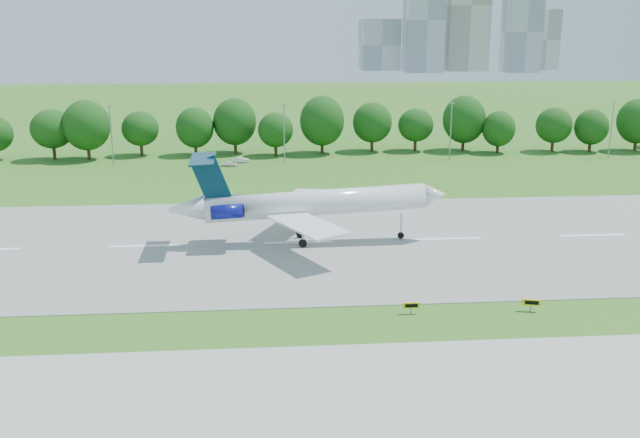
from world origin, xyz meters
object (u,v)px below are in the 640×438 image
Objects in this scene: airliner at (302,203)px; service_vehicle_a at (241,160)px; taxi_sign_left at (411,306)px; service_vehicle_b at (229,164)px.

airliner is 58.99m from service_vehicle_a.
taxi_sign_left reaches higher than service_vehicle_a.
taxi_sign_left is at bearing -155.75° from service_vehicle_b.
taxi_sign_left is 81.63m from service_vehicle_b.
airliner is at bearing -173.33° from service_vehicle_a.
airliner is at bearing -158.51° from service_vehicle_b.
airliner is 11.49× the size of service_vehicle_b.
airliner is at bearing 111.96° from taxi_sign_left.
service_vehicle_a is 1.12× the size of service_vehicle_b.
service_vehicle_a is 4.53m from service_vehicle_b.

